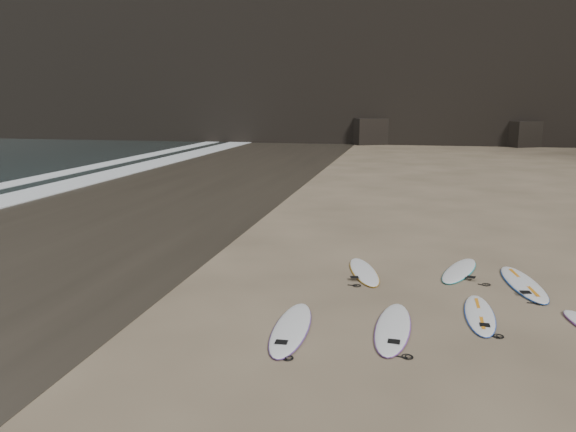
# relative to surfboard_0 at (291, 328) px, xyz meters

# --- Properties ---
(ground) EXTENTS (240.00, 240.00, 0.00)m
(ground) POSITION_rel_surfboard_0_xyz_m (3.95, 1.09, -0.05)
(ground) COLOR #897559
(ground) RESTS_ON ground
(wet_sand) EXTENTS (12.00, 200.00, 0.01)m
(wet_sand) POSITION_rel_surfboard_0_xyz_m (-9.05, 11.09, -0.04)
(wet_sand) COLOR #383026
(wet_sand) RESTS_ON ground
(foam_near) EXTENTS (2.20, 200.00, 0.05)m
(foam_near) POSITION_rel_surfboard_0_xyz_m (-14.55, 11.09, -0.02)
(foam_near) COLOR white
(foam_near) RESTS_ON ground
(surfboard_0) EXTENTS (0.69, 2.60, 0.09)m
(surfboard_0) POSITION_rel_surfboard_0_xyz_m (0.00, 0.00, 0.00)
(surfboard_0) COLOR white
(surfboard_0) RESTS_ON ground
(surfboard_1) EXTENTS (0.73, 2.57, 0.09)m
(surfboard_1) POSITION_rel_surfboard_0_xyz_m (1.83, 0.42, -0.00)
(surfboard_1) COLOR white
(surfboard_1) RESTS_ON ground
(surfboard_2) EXTENTS (0.60, 2.26, 0.08)m
(surfboard_2) POSITION_rel_surfboard_0_xyz_m (3.47, 1.45, -0.01)
(surfboard_2) COLOR white
(surfboard_2) RESTS_ON ground
(surfboard_5) EXTENTS (1.15, 2.40, 0.08)m
(surfboard_5) POSITION_rel_surfboard_0_xyz_m (1.03, 3.80, -0.00)
(surfboard_5) COLOR white
(surfboard_5) RESTS_ON ground
(surfboard_6) EXTENTS (1.29, 2.44, 0.09)m
(surfboard_6) POSITION_rel_surfboard_0_xyz_m (3.33, 4.38, -0.00)
(surfboard_6) COLOR white
(surfboard_6) RESTS_ON ground
(surfboard_7) EXTENTS (0.97, 2.74, 0.10)m
(surfboard_7) POSITION_rel_surfboard_0_xyz_m (4.67, 3.61, 0.00)
(surfboard_7) COLOR white
(surfboard_7) RESTS_ON ground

